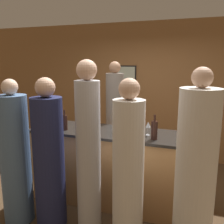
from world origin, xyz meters
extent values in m
plane|color=#4C3823|center=(0.00, 0.00, 0.00)|extent=(14.00, 14.00, 0.00)
cube|color=olive|center=(0.00, 2.03, 1.40)|extent=(8.00, 0.06, 2.80)
cube|color=black|center=(-0.49, 1.99, 1.75)|extent=(0.44, 0.02, 0.34)
cube|color=#B7C6B2|center=(-0.49, 1.98, 1.75)|extent=(0.39, 0.00, 0.29)
cube|color=#B27F4C|center=(0.00, 0.00, 0.51)|extent=(2.44, 0.65, 1.02)
cube|color=black|center=(0.00, 0.00, 1.04)|extent=(2.50, 0.71, 0.04)
cylinder|color=gray|center=(-0.32, 0.76, 0.91)|extent=(0.30, 0.30, 1.81)
sphere|color=#A37556|center=(-0.32, 0.76, 1.91)|extent=(0.19, 0.19, 0.19)
cylinder|color=silver|center=(0.36, -0.75, 0.81)|extent=(0.33, 0.33, 1.63)
sphere|color=tan|center=(0.36, -0.75, 1.74)|extent=(0.22, 0.22, 0.22)
cylinder|color=#4C6B93|center=(-1.07, -0.81, 0.81)|extent=(0.37, 0.37, 1.62)
sphere|color=beige|center=(-1.07, -0.81, 1.71)|extent=(0.19, 0.19, 0.19)
cylinder|color=#B2B2B7|center=(-0.13, -0.69, 0.90)|extent=(0.28, 0.28, 1.80)
sphere|color=tan|center=(-0.13, -0.69, 1.92)|extent=(0.22, 0.22, 0.22)
cylinder|color=silver|center=(1.04, -0.73, 0.88)|extent=(0.39, 0.39, 1.77)
sphere|color=tan|center=(1.04, -0.73, 1.86)|extent=(0.19, 0.19, 0.19)
cylinder|color=#1E234C|center=(-0.63, -0.74, 0.80)|extent=(0.37, 0.37, 1.60)
sphere|color=tan|center=(-0.63, -0.74, 1.72)|extent=(0.23, 0.23, 0.23)
cylinder|color=black|center=(0.53, -0.17, 1.17)|extent=(0.08, 0.08, 0.23)
cylinder|color=black|center=(0.53, -0.17, 1.33)|extent=(0.03, 0.03, 0.08)
cylinder|color=black|center=(-0.74, -0.16, 1.16)|extent=(0.08, 0.08, 0.21)
cylinder|color=black|center=(-0.74, -0.16, 1.31)|extent=(0.03, 0.03, 0.08)
cylinder|color=silver|center=(-1.01, -0.05, 1.06)|extent=(0.05, 0.05, 0.00)
cylinder|color=silver|center=(-1.01, -0.05, 1.11)|extent=(0.01, 0.01, 0.09)
cone|color=silver|center=(-1.01, -0.05, 1.18)|extent=(0.08, 0.08, 0.06)
cylinder|color=silver|center=(0.42, -0.02, 1.06)|extent=(0.05, 0.05, 0.00)
cylinder|color=silver|center=(0.42, -0.02, 1.11)|extent=(0.01, 0.01, 0.10)
cone|color=silver|center=(0.42, -0.02, 1.20)|extent=(0.07, 0.07, 0.07)
cylinder|color=silver|center=(0.00, -0.04, 1.06)|extent=(0.05, 0.05, 0.00)
cylinder|color=silver|center=(0.00, -0.04, 1.11)|extent=(0.01, 0.01, 0.10)
cone|color=silver|center=(0.00, -0.04, 1.19)|extent=(0.07, 0.07, 0.06)
camera|label=1|loc=(1.04, -3.13, 2.00)|focal=40.00mm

